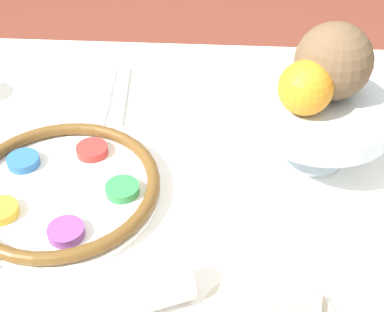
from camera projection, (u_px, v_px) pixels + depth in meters
name	position (u px, v px, depth m)	size (l,w,h in m)	color
seder_plate	(62.00, 188.00, 0.81)	(0.30, 0.30, 0.03)	white
fruit_stand	(319.00, 115.00, 0.83)	(0.23, 0.23, 0.11)	silver
orange_fruit	(306.00, 88.00, 0.77)	(0.08, 0.08, 0.08)	orange
coconut	(333.00, 61.00, 0.79)	(0.12, 0.12, 0.12)	brown
napkin_roll	(124.00, 296.00, 0.65)	(0.17, 0.11, 0.05)	white
fork_left	(106.00, 95.00, 1.02)	(0.03, 0.19, 0.01)	silver
fork_right	(121.00, 95.00, 1.02)	(0.03, 0.19, 0.01)	silver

